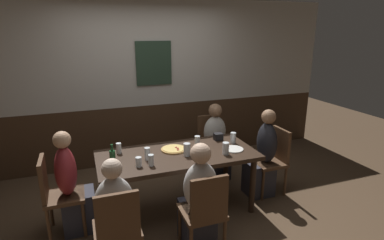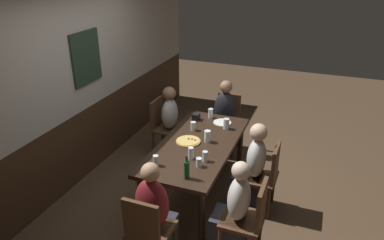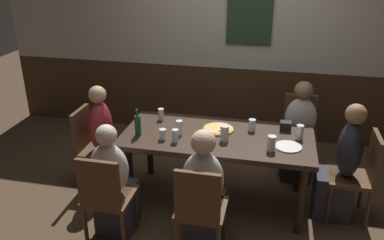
{
  "view_description": "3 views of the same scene",
  "coord_description": "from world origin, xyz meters",
  "views": [
    {
      "loc": [
        -0.99,
        -3.22,
        2.13
      ],
      "look_at": [
        0.2,
        0.06,
        1.11
      ],
      "focal_mm": 29.05,
      "sensor_mm": 36.0,
      "label": 1
    },
    {
      "loc": [
        -3.64,
        -1.34,
        2.84
      ],
      "look_at": [
        -0.11,
        0.03,
        1.09
      ],
      "focal_mm": 33.74,
      "sensor_mm": 36.0,
      "label": 2
    },
    {
      "loc": [
        0.51,
        -3.44,
        2.4
      ],
      "look_at": [
        -0.24,
        -0.04,
        0.89
      ],
      "focal_mm": 37.18,
      "sensor_mm": 36.0,
      "label": 3
    }
  ],
  "objects": [
    {
      "name": "beer_glass_tall",
      "position": [
        -0.37,
        -0.06,
        0.8
      ],
      "size": [
        0.06,
        0.06,
        0.14
      ],
      "color": "silver",
      "rests_on": "dining_table"
    },
    {
      "name": "beer_glass_half",
      "position": [
        0.32,
        0.17,
        0.79
      ],
      "size": [
        0.07,
        0.07,
        0.12
      ],
      "color": "silver",
      "rests_on": "dining_table"
    },
    {
      "name": "pint_glass_stout",
      "position": [
        0.77,
        0.08,
        0.81
      ],
      "size": [
        0.07,
        0.07,
        0.14
      ],
      "color": "silver",
      "rests_on": "dining_table"
    },
    {
      "name": "person_right_far",
      "position": [
        0.81,
        0.69,
        0.47
      ],
      "size": [
        0.34,
        0.37,
        1.11
      ],
      "color": "#2D2D38",
      "rests_on": "ground_plane"
    },
    {
      "name": "person_mid_near",
      "position": [
        0.0,
        -0.69,
        0.47
      ],
      "size": [
        0.34,
        0.37,
        1.12
      ],
      "color": "#2D2D38",
      "rests_on": "ground_plane"
    },
    {
      "name": "highball_clear",
      "position": [
        -0.49,
        -0.2,
        0.78
      ],
      "size": [
        0.07,
        0.07,
        0.1
      ],
      "color": "silver",
      "rests_on": "dining_table"
    },
    {
      "name": "condiment_caddy",
      "position": [
        0.64,
        0.26,
        0.79
      ],
      "size": [
        0.11,
        0.09,
        0.09
      ],
      "primitive_type": "cube",
      "color": "black",
      "rests_on": "dining_table"
    },
    {
      "name": "ground_plane",
      "position": [
        0.0,
        0.0,
        0.0
      ],
      "size": [
        12.0,
        12.0,
        0.0
      ],
      "primitive_type": "plane",
      "color": "#4C3826"
    },
    {
      "name": "chair_left_near",
      "position": [
        -0.81,
        -0.85,
        0.5
      ],
      "size": [
        0.4,
        0.4,
        0.88
      ],
      "color": "#513521",
      "rests_on": "ground_plane"
    },
    {
      "name": "person_head_east",
      "position": [
        1.17,
        0.0,
        0.49
      ],
      "size": [
        0.37,
        0.34,
        1.16
      ],
      "color": "#2D2D38",
      "rests_on": "ground_plane"
    },
    {
      "name": "plate_white_large",
      "position": [
        0.67,
        -0.12,
        0.75
      ],
      "size": [
        0.24,
        0.24,
        0.01
      ],
      "primitive_type": "cylinder",
      "color": "white",
      "rests_on": "dining_table"
    },
    {
      "name": "pint_glass_amber",
      "position": [
        -0.36,
        -0.23,
        0.8
      ],
      "size": [
        0.06,
        0.06,
        0.12
      ],
      "color": "silver",
      "rests_on": "dining_table"
    },
    {
      "name": "beer_bottle_green",
      "position": [
        -0.75,
        -0.16,
        0.85
      ],
      "size": [
        0.06,
        0.06,
        0.27
      ],
      "color": "#194723",
      "rests_on": "dining_table"
    },
    {
      "name": "chair_right_far",
      "position": [
        0.81,
        0.85,
        0.5
      ],
      "size": [
        0.4,
        0.4,
        0.88
      ],
      "color": "#513521",
      "rests_on": "ground_plane"
    },
    {
      "name": "wall_back",
      "position": [
        0.0,
        1.65,
        1.3
      ],
      "size": [
        6.4,
        0.13,
        2.6
      ],
      "color": "#3D2819",
      "rests_on": "ground_plane"
    },
    {
      "name": "person_left_near",
      "position": [
        -0.81,
        -0.68,
        0.45
      ],
      "size": [
        0.34,
        0.37,
        1.09
      ],
      "color": "#2D2D38",
      "rests_on": "ground_plane"
    },
    {
      "name": "dining_table",
      "position": [
        0.0,
        0.0,
        0.66
      ],
      "size": [
        1.84,
        0.87,
        0.74
      ],
      "color": "black",
      "rests_on": "ground_plane"
    },
    {
      "name": "pint_glass_pale",
      "position": [
        0.08,
        -0.1,
        0.81
      ],
      "size": [
        0.08,
        0.08,
        0.15
      ],
      "color": "silver",
      "rests_on": "dining_table"
    },
    {
      "name": "chair_head_west",
      "position": [
        -1.33,
        0.0,
        0.5
      ],
      "size": [
        0.4,
        0.4,
        0.88
      ],
      "color": "#513521",
      "rests_on": "ground_plane"
    },
    {
      "name": "tumbler_water",
      "position": [
        -0.64,
        0.24,
        0.8
      ],
      "size": [
        0.06,
        0.06,
        0.12
      ],
      "color": "silver",
      "rests_on": "dining_table"
    },
    {
      "name": "tumbler_short",
      "position": [
        0.52,
        -0.22,
        0.8
      ],
      "size": [
        0.08,
        0.08,
        0.14
      ],
      "color": "silver",
      "rests_on": "dining_table"
    },
    {
      "name": "person_head_west",
      "position": [
        -1.17,
        0.0,
        0.48
      ],
      "size": [
        0.37,
        0.34,
        1.15
      ],
      "color": "#2D2D38",
      "rests_on": "ground_plane"
    },
    {
      "name": "pizza",
      "position": [
        -0.01,
        0.11,
        0.75
      ],
      "size": [
        0.3,
        0.3,
        0.03
      ],
      "color": "tan",
      "rests_on": "dining_table"
    },
    {
      "name": "chair_head_east",
      "position": [
        1.33,
        0.0,
        0.5
      ],
      "size": [
        0.4,
        0.4,
        0.88
      ],
      "color": "#513521",
      "rests_on": "ground_plane"
    },
    {
      "name": "chair_mid_near",
      "position": [
        0.0,
        -0.85,
        0.5
      ],
      "size": [
        0.4,
        0.4,
        0.88
      ],
      "color": "#513521",
      "rests_on": "ground_plane"
    }
  ]
}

